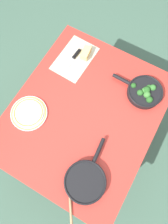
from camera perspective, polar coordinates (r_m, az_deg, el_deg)
ground_plane at (r=2.02m, az=0.00°, el=-6.57°), size 14.00×14.00×0.00m
dining_table_red at (r=1.40m, az=0.00°, el=-1.27°), size 1.12×0.94×0.72m
skillet_broccoli at (r=1.41m, az=16.90°, el=5.54°), size 0.24×0.36×0.08m
skillet_eggs at (r=1.24m, az=0.41°, el=-19.12°), size 0.40×0.25×0.05m
wooden_spoon at (r=1.26m, az=-3.98°, el=-24.14°), size 0.30×0.22×0.02m
parchment_sheet at (r=1.51m, az=-2.67°, el=15.04°), size 0.35×0.24×0.00m
grater_knife at (r=1.50m, az=-3.04°, el=15.16°), size 0.24×0.04×0.02m
cheese_block at (r=1.50m, az=0.50°, el=16.49°), size 0.10×0.06×0.05m
dinner_plate_stack at (r=1.36m, az=-15.51°, el=-0.25°), size 0.24×0.24×0.03m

